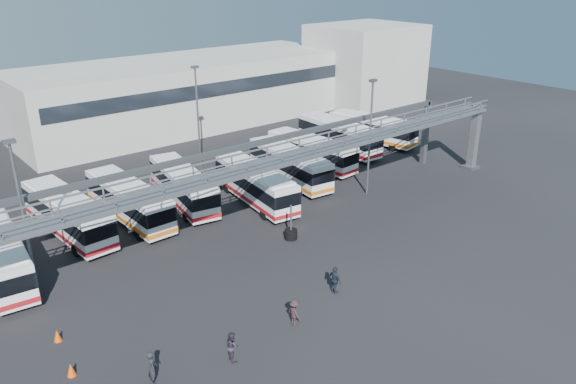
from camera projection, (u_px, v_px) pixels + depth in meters
ground at (321, 267)px, 38.02m from camera, size 140.00×140.00×0.00m
gantry at (267, 168)px, 40.11m from camera, size 51.40×5.15×7.10m
warehouse at (187, 92)px, 70.67m from camera, size 42.00×14.00×8.00m
building_right at (365, 64)px, 81.14m from camera, size 14.00×12.00×11.00m
light_pole_left at (23, 215)px, 32.12m from camera, size 0.70×0.35×10.21m
light_pole_mid at (370, 132)px, 47.91m from camera, size 0.70×0.35×10.21m
light_pole_back at (198, 113)px, 53.89m from camera, size 0.70×0.35×10.21m
bus_1 at (0, 254)px, 36.05m from camera, size 3.44×10.72×3.20m
bus_2 at (68, 213)px, 41.75m from camera, size 3.28×11.03×3.31m
bus_3 at (129, 200)px, 44.18m from camera, size 2.72×10.69×3.23m
bus_4 at (183, 185)px, 47.23m from camera, size 4.17×10.74×3.18m
bus_5 at (255, 184)px, 47.49m from camera, size 3.83×10.77×3.20m
bus_6 at (290, 164)px, 52.12m from camera, size 3.65×10.86×3.23m
bus_7 at (311, 151)px, 55.89m from camera, size 3.22×10.43×3.12m
bus_8 at (339, 135)px, 60.69m from camera, size 3.15×11.16×3.35m
bus_9 at (372, 128)px, 63.41m from camera, size 4.34×10.62×3.14m
pedestrian_a at (152, 368)px, 27.19m from camera, size 0.62×0.77×1.84m
pedestrian_b at (232, 346)px, 28.87m from camera, size 0.73×0.88×1.64m
pedestrian_c at (295, 313)px, 31.60m from camera, size 0.67×1.10×1.66m
pedestrian_d at (335, 280)px, 34.71m from camera, size 0.52×1.09×1.82m
cone_left at (71, 370)px, 27.90m from camera, size 0.60×0.60×0.72m
cone_right at (57, 335)px, 30.47m from camera, size 0.49×0.49×0.70m
tire_stack at (291, 233)px, 41.70m from camera, size 0.96×0.96×2.75m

